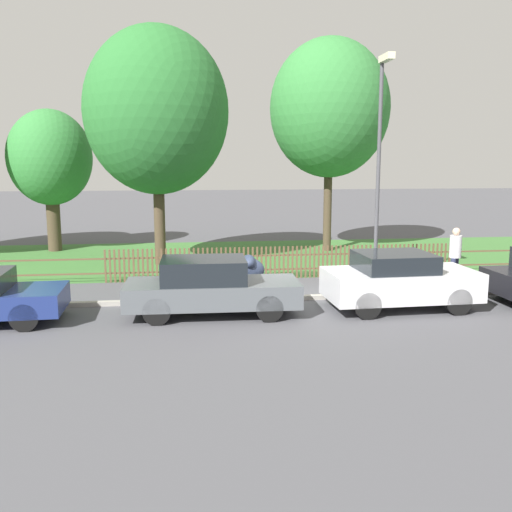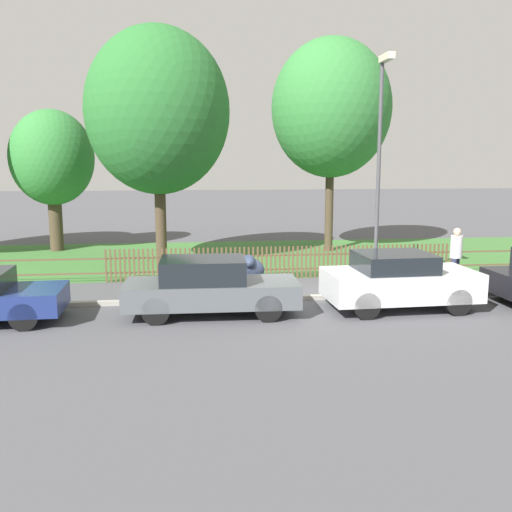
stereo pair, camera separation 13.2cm
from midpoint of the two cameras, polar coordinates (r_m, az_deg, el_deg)
The scene contains 12 objects.
ground_plane at distance 15.91m, azimuth 4.69°, elevation -4.45°, with size 120.00×120.00×0.00m, color #4C4C51.
kerb_stone at distance 15.99m, azimuth 4.62°, elevation -4.16°, with size 40.47×0.20×0.12m, color #9E998E.
grass_strip at distance 23.07m, azimuth 0.94°, elevation -0.02°, with size 40.47×8.72×0.01m, color #3D7033.
park_fence at distance 18.74m, azimuth 2.80°, elevation -0.63°, with size 40.47×0.05×1.07m.
parked_car_black_saloon at distance 14.26m, azimuth -4.89°, elevation -3.07°, with size 4.35×1.76×1.45m.
parked_car_navy_estate at distance 15.28m, azimuth 13.87°, elevation -2.34°, with size 3.92×2.00×1.48m.
covered_motorcycle at distance 16.52m, azimuth -2.23°, elevation -1.43°, with size 1.96×0.78×1.14m.
tree_behind_motorcycle at distance 25.69m, azimuth -20.05°, elevation 9.14°, with size 3.46×3.46×5.95m.
tree_mid_park at distance 21.37m, azimuth -10.10°, elevation 14.04°, with size 5.18×5.18×8.56m.
tree_far_left at distance 24.49m, azimuth 7.21°, elevation 14.42°, with size 4.94×4.94×8.81m.
pedestrian_near_fence at distance 18.62m, azimuth 19.10°, elevation 0.29°, with size 0.51×0.51×1.80m.
street_lamp at distance 16.50m, azimuth 12.08°, elevation 10.21°, with size 0.20×0.79×6.64m.
Camera 1 is at (-3.26, -15.09, 3.84)m, focal length 40.00 mm.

